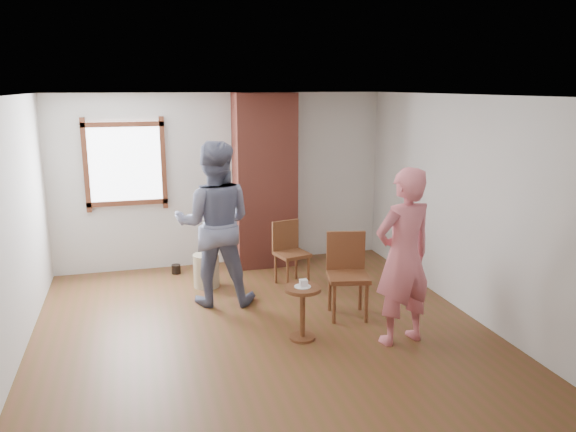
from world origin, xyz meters
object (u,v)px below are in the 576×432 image
(stoneware_crock, at_px, (206,270))
(dining_chair_right, at_px, (347,270))
(dining_chair_left, at_px, (289,249))
(side_table, at_px, (302,304))
(person_pink, at_px, (403,257))
(man, at_px, (214,224))

(stoneware_crock, height_order, dining_chair_right, dining_chair_right)
(dining_chair_left, distance_m, side_table, 1.79)
(side_table, xyz_separation_m, person_pink, (1.00, -0.33, 0.55))
(stoneware_crock, bearing_deg, side_table, -67.80)
(dining_chair_right, bearing_deg, dining_chair_left, 118.64)
(dining_chair_left, relative_size, man, 0.43)
(dining_chair_right, relative_size, person_pink, 0.53)
(stoneware_crock, xyz_separation_m, man, (0.05, -0.60, 0.80))
(stoneware_crock, xyz_separation_m, dining_chair_left, (1.13, -0.18, 0.26))
(dining_chair_left, xyz_separation_m, dining_chair_right, (0.37, -1.23, 0.07))
(dining_chair_left, bearing_deg, dining_chair_right, -87.60)
(side_table, bearing_deg, stoneware_crock, 112.20)
(dining_chair_right, xyz_separation_m, person_pink, (0.28, -0.85, 0.39))
(side_table, height_order, person_pink, person_pink)
(dining_chair_left, bearing_deg, man, -173.11)
(dining_chair_left, height_order, dining_chair_right, dining_chair_right)
(dining_chair_left, xyz_separation_m, man, (-1.08, -0.42, 0.53))
(dining_chair_left, bearing_deg, stoneware_crock, 156.89)
(stoneware_crock, relative_size, man, 0.22)
(dining_chair_left, distance_m, person_pink, 2.23)
(man, bearing_deg, stoneware_crock, -72.44)
(man, distance_m, person_pink, 2.41)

